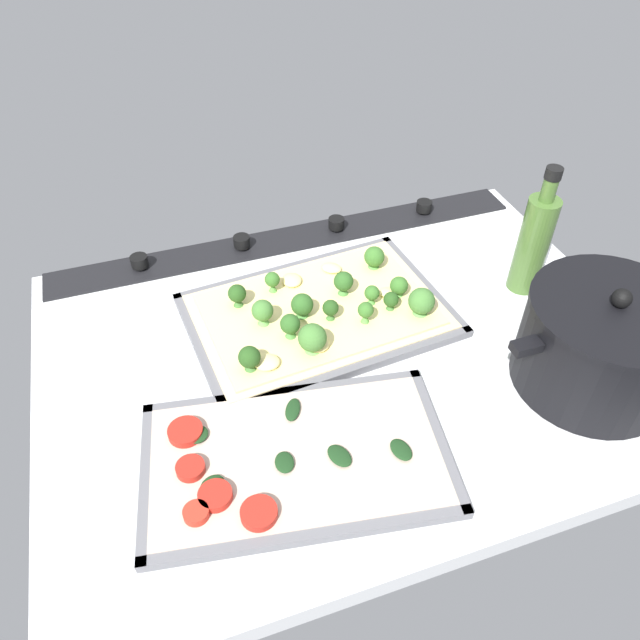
% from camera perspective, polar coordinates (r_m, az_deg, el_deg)
% --- Properties ---
extents(ground_plane, '(0.85, 0.64, 0.03)m').
position_cam_1_polar(ground_plane, '(0.87, 2.65, -3.61)').
color(ground_plane, silver).
extents(stove_control_panel, '(0.81, 0.07, 0.03)m').
position_cam_1_polar(stove_control_panel, '(1.06, -2.81, 7.71)').
color(stove_control_panel, black).
rests_on(stove_control_panel, ground_plane).
extents(baking_tray_front, '(0.40, 0.29, 0.01)m').
position_cam_1_polar(baking_tray_front, '(0.91, -0.17, 0.34)').
color(baking_tray_front, slate).
rests_on(baking_tray_front, ground_plane).
extents(broccoli_pizza, '(0.37, 0.26, 0.06)m').
position_cam_1_polar(broccoli_pizza, '(0.89, 0.16, 0.88)').
color(broccoli_pizza, beige).
rests_on(broccoli_pizza, baking_tray_front).
extents(baking_tray_back, '(0.39, 0.27, 0.01)m').
position_cam_1_polar(baking_tray_back, '(0.74, -2.23, -12.91)').
color(baking_tray_back, slate).
rests_on(baking_tray_back, ground_plane).
extents(veggie_pizza_back, '(0.36, 0.24, 0.02)m').
position_cam_1_polar(veggie_pizza_back, '(0.73, -3.06, -12.82)').
color(veggie_pizza_back, '#BCA694').
rests_on(veggie_pizza_back, baking_tray_back).
extents(cooking_pot, '(0.28, 0.21, 0.16)m').
position_cam_1_polar(cooking_pot, '(0.86, 24.84, -2.06)').
color(cooking_pot, black).
rests_on(cooking_pot, ground_plane).
extents(oil_bottle, '(0.05, 0.05, 0.21)m').
position_cam_1_polar(oil_bottle, '(0.97, 19.37, 6.91)').
color(oil_bottle, '#476B2D').
rests_on(oil_bottle, ground_plane).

